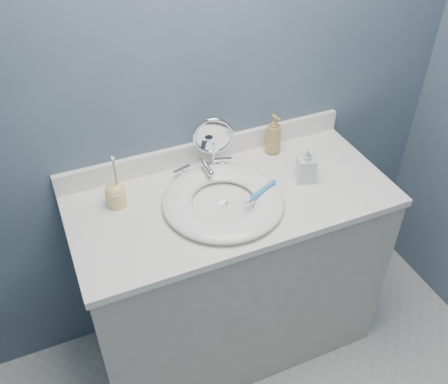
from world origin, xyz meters
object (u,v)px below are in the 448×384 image
makeup_mirror (213,142)px  soap_bottle_clear (307,164)px  soap_bottle_amber (274,134)px  toothbrush_holder (116,194)px

makeup_mirror → soap_bottle_clear: 0.37m
soap_bottle_clear → makeup_mirror: bearing=164.1°
makeup_mirror → soap_bottle_clear: makeup_mirror is taller
soap_bottle_amber → toothbrush_holder: size_ratio=0.82×
soap_bottle_clear → toothbrush_holder: toothbrush_holder is taller
soap_bottle_clear → soap_bottle_amber: bearing=115.7°
makeup_mirror → toothbrush_holder: size_ratio=1.11×
soap_bottle_clear → toothbrush_holder: bearing=-172.7°
soap_bottle_clear → toothbrush_holder: size_ratio=0.70×
soap_bottle_amber → makeup_mirror: bearing=174.4°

